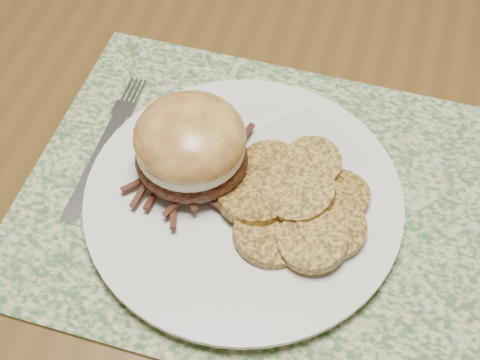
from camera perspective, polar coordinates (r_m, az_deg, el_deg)
name	(u,v)px	position (r m, az deg, el deg)	size (l,w,h in m)	color
ground	(387,349)	(1.37, 12.45, -13.92)	(3.50, 3.50, 0.00)	#55371D
placemat	(278,203)	(0.59, 3.29, -1.98)	(0.45, 0.33, 0.00)	#396031
dinner_plate	(243,200)	(0.58, 0.29, -1.70)	(0.26, 0.26, 0.02)	silver
pork_sandwich	(190,146)	(0.56, -4.25, 2.91)	(0.12, 0.11, 0.07)	black
roasted_potatoes	(296,201)	(0.56, 4.81, -1.77)	(0.15, 0.15, 0.04)	olive
fork	(107,144)	(0.64, -11.30, 3.02)	(0.02, 0.18, 0.00)	#B7B7BE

